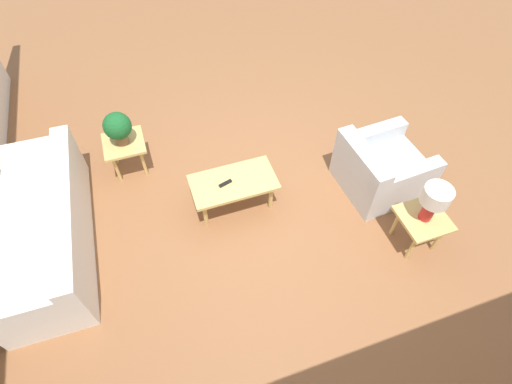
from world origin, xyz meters
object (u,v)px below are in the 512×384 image
(sofa, at_px, (48,230))
(side_table_plant, at_px, (125,147))
(armchair, at_px, (380,169))
(potted_plant, at_px, (118,127))
(coffee_table, at_px, (234,184))
(side_table_lamp, at_px, (422,221))
(table_lamp, at_px, (435,199))

(sofa, relative_size, side_table_plant, 4.47)
(armchair, bearing_deg, potted_plant, 62.19)
(armchair, distance_m, potted_plant, 3.16)
(coffee_table, height_order, side_table_plant, side_table_plant)
(side_table_lamp, distance_m, potted_plant, 3.57)
(armchair, relative_size, side_table_lamp, 1.97)
(table_lamp, bearing_deg, side_table_lamp, -45.00)
(coffee_table, height_order, side_table_lamp, side_table_lamp)
(side_table_lamp, relative_size, table_lamp, 1.07)
(armchair, bearing_deg, coffee_table, 77.30)
(table_lamp, bearing_deg, potted_plant, -37.16)
(coffee_table, xyz_separation_m, table_lamp, (-1.74, 1.14, 0.40))
(side_table_plant, bearing_deg, sofa, 43.12)
(side_table_plant, height_order, side_table_lamp, same)
(table_lamp, bearing_deg, side_table_plant, -37.16)
(armchair, height_order, potted_plant, potted_plant)
(side_table_plant, height_order, potted_plant, potted_plant)
(sofa, height_order, armchair, sofa)
(sofa, xyz_separation_m, potted_plant, (-0.95, -0.89, 0.42))
(potted_plant, height_order, table_lamp, table_lamp)
(table_lamp, bearing_deg, coffee_table, -33.37)
(side_table_lamp, height_order, potted_plant, potted_plant)
(sofa, distance_m, table_lamp, 4.01)
(coffee_table, bearing_deg, armchair, 170.88)
(sofa, height_order, coffee_table, sofa)
(side_table_plant, relative_size, potted_plant, 1.14)
(side_table_lamp, xyz_separation_m, table_lamp, (-0.00, 0.00, 0.39))
(armchair, height_order, coffee_table, armchair)
(sofa, relative_size, table_lamp, 4.78)
(sofa, relative_size, coffee_table, 2.26)
(side_table_plant, xyz_separation_m, side_table_lamp, (-2.83, 2.15, 0.00))
(side_table_plant, relative_size, side_table_lamp, 1.00)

